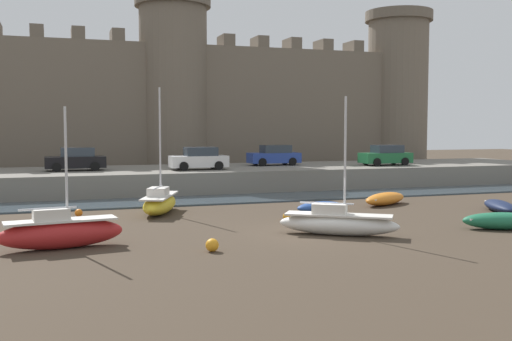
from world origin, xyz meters
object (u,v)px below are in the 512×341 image
Objects in this scene: sailboat_midflat_right at (338,222)px; car_quay_east at (386,156)px; rowboat_midflat_centre at (320,206)px; rowboat_near_channel_left at (500,206)px; sailboat_foreground_left at (160,203)px; rowboat_foreground_right at (503,221)px; mooring_buoy_near_shore at (212,245)px; car_quay_centre_west at (199,159)px; rowboat_foreground_centre at (385,198)px; sailboat_near_channel_right at (61,232)px; mooring_buoy_near_channel at (287,216)px; car_quay_west at (76,160)px; mooring_buoy_off_centre at (79,213)px; car_quay_centre_east at (274,156)px.

car_quay_east is at bearing 54.19° from sailboat_midflat_right.
rowboat_near_channel_left is at bearing -17.24° from rowboat_midflat_centre.
rowboat_foreground_right is at bearing -35.65° from sailboat_foreground_left.
car_quay_centre_west is at bearing 78.05° from mooring_buoy_near_shore.
rowboat_foreground_right is 9.31m from rowboat_foreground_centre.
sailboat_near_channel_right is 14.65× the size of mooring_buoy_near_channel.
sailboat_foreground_left is at bearing -153.09° from car_quay_east.
car_quay_west is (-12.30, 14.10, 2.06)m from rowboat_midflat_centre.
sailboat_near_channel_right is at bearing 174.12° from rowboat_foreground_right.
car_quay_east reaches higher than rowboat_foreground_centre.
sailboat_midflat_right is at bearing -4.03° from sailboat_near_channel_right.
sailboat_midflat_right is 11.94× the size of mooring_buoy_near_shore.
sailboat_foreground_left is at bearing 176.91° from rowboat_foreground_centre.
car_quay_west is (-21.79, 17.04, 2.05)m from rowboat_near_channel_left.
rowboat_foreground_right is 22.21m from car_quay_centre_west.
sailboat_near_channel_right is 20.01m from car_quay_west.
mooring_buoy_near_shore reaches higher than mooring_buoy_off_centre.
rowboat_foreground_centre is 16.40m from mooring_buoy_near_shore.
mooring_buoy_near_shore is 1.34× the size of mooring_buoy_near_channel.
sailboat_near_channel_right is 1.73× the size of rowboat_midflat_centre.
sailboat_midflat_right is (-7.76, 1.17, 0.15)m from rowboat_foreground_right.
car_quay_east is at bearing 82.71° from rowboat_near_channel_left.
sailboat_foreground_left is at bearing 57.40° from sailboat_near_channel_right.
sailboat_near_channel_right is 13.61× the size of mooring_buoy_off_centre.
sailboat_midflat_right is 1.45× the size of car_quay_centre_east.
car_quay_west is 8.62m from car_quay_centre_west.
car_quay_centre_west is (-13.37, 15.20, 2.05)m from rowboat_near_channel_left.
sailboat_foreground_left is 1.65× the size of car_quay_west.
car_quay_centre_west is (4.33, 20.47, 2.12)m from mooring_buoy_near_shore.
car_quay_west is (-3.88, 11.85, 1.77)m from sailboat_foreground_left.
rowboat_near_channel_left is 0.97× the size of car_quay_centre_west.
car_quay_west is at bearing 141.97° from rowboat_near_channel_left.
car_quay_east is at bearing 46.28° from mooring_buoy_near_shore.
sailboat_midflat_right reaches higher than sailboat_near_channel_right.
sailboat_near_channel_right is 1.32× the size of car_quay_east.
mooring_buoy_near_shore is (-17.71, -5.28, -0.07)m from rowboat_near_channel_left.
car_quay_centre_east is at bearing 98.37° from rowboat_foreground_centre.
sailboat_near_channel_right reaches higher than rowboat_midflat_centre.
rowboat_midflat_centre is at bearing -72.43° from car_quay_centre_west.
sailboat_foreground_left is 10.81m from sailboat_midflat_right.
car_quay_west is at bearing 100.38° from mooring_buoy_near_shore.
mooring_buoy_near_shore is at bearing -163.41° from rowboat_near_channel_left.
car_quay_centre_west is at bearing -12.38° from car_quay_west.
rowboat_near_channel_left is 27.74m from car_quay_west.
car_quay_centre_west reaches higher than rowboat_foreground_centre.
car_quay_east is at bearing 0.32° from car_quay_centre_west.
sailboat_foreground_left is at bearing 125.04° from sailboat_midflat_right.
rowboat_foreground_right is 0.96× the size of rowboat_foreground_centre.
mooring_buoy_near_channel is (-0.57, 4.56, -0.37)m from sailboat_midflat_right.
sailboat_foreground_left reaches higher than sailboat_near_channel_right.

